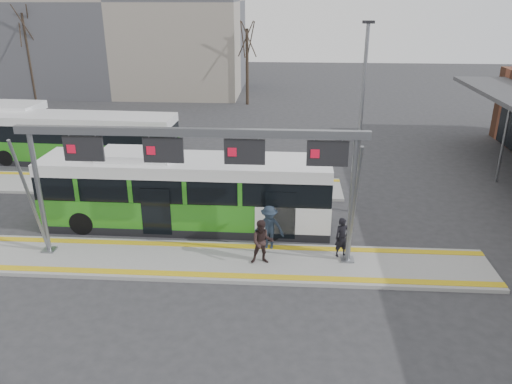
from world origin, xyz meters
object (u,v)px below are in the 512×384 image
passenger_a (342,237)px  passenger_b (262,242)px  hero_bus (186,193)px  passenger_c (269,227)px  gantry (194,156)px

passenger_a → passenger_b: passenger_b is taller
hero_bus → passenger_c: 4.46m
hero_bus → passenger_a: hero_bus is taller
gantry → passenger_c: size_ratio=6.98×
gantry → passenger_b: size_ratio=7.29×
passenger_b → hero_bus: bearing=129.2°
hero_bus → passenger_c: hero_bus is taller
passenger_c → hero_bus: bearing=157.1°
passenger_a → hero_bus: bearing=139.9°
gantry → passenger_a: gantry is taller
passenger_b → passenger_a: bearing=6.4°
gantry → passenger_b: bearing=-8.1°
hero_bus → passenger_a: (6.71, -2.71, -0.63)m
hero_bus → passenger_a: bearing=-21.4°
passenger_b → passenger_c: (0.22, 1.21, 0.04)m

